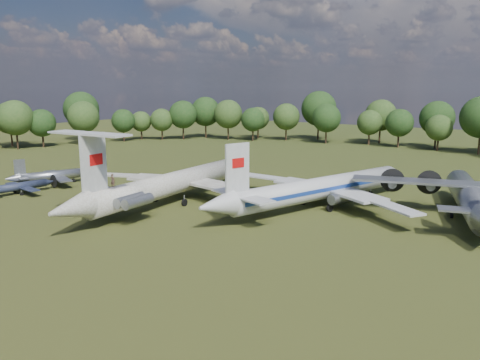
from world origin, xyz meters
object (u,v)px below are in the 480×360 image
Objects in this scene: il62_airliner at (177,186)px; person_on_il62 at (113,180)px; tu104_jet at (321,192)px; small_prop_west at (20,188)px; an12_transport at (470,201)px; small_prop_northwest at (54,178)px.

person_on_il62 reaches higher than il62_airliner.
small_prop_west is at bearing -137.35° from tu104_jet.
person_on_il62 reaches higher than tu104_jet.
il62_airliner is 1.07× the size of tu104_jet.
small_prop_west is 7.62× the size of person_on_il62.
person_on_il62 reaches higher than small_prop_west.
il62_airliner reaches higher than an12_transport.
tu104_jet is at bearing 35.77° from small_prop_northwest.
il62_airliner is 26.26m from small_prop_west.
person_on_il62 is at bearing -111.91° from tu104_jet.
small_prop_west is at bearing -174.08° from an12_transport.
tu104_jet is at bearing -138.83° from person_on_il62.
il62_airliner is at bearing 31.44° from small_prop_west.
an12_transport reaches higher than tu104_jet.
small_prop_northwest is at bearing -146.95° from tu104_jet.
il62_airliner is 21.16m from tu104_jet.
an12_transport is at bearing 36.61° from small_prop_northwest.
tu104_jet reaches higher than small_prop_northwest.
an12_transport is 45.87m from person_on_il62.
an12_transport is at bearing 35.94° from tu104_jet.
an12_transport is 19.91× the size of person_on_il62.
an12_transport is 2.01× the size of small_prop_northwest.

